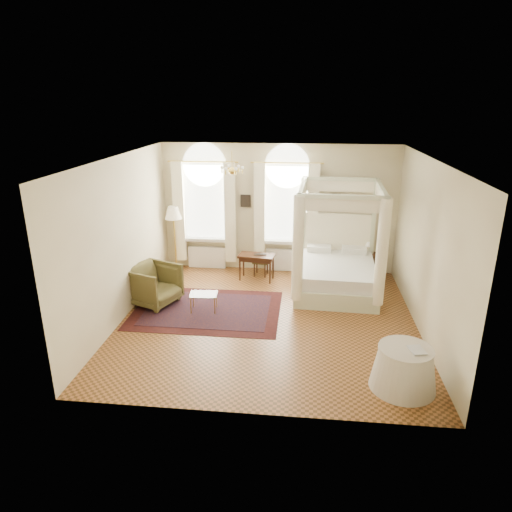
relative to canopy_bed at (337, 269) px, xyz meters
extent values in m
plane|color=#97582B|center=(-1.47, -1.65, -0.58)|extent=(6.00, 6.00, 0.00)
plane|color=beige|center=(-1.47, 1.35, 1.07)|extent=(6.00, 0.00, 6.00)
plane|color=beige|center=(-1.47, -4.65, 1.07)|extent=(6.00, 0.00, 6.00)
plane|color=beige|center=(-4.47, -1.65, 1.07)|extent=(0.00, 6.00, 6.00)
plane|color=beige|center=(1.53, -1.65, 1.07)|extent=(0.00, 6.00, 6.00)
plane|color=white|center=(-1.47, -1.65, 2.72)|extent=(6.00, 6.00, 0.00)
cube|color=silver|center=(-3.37, 1.32, 1.22)|extent=(1.10, 0.04, 1.90)
cylinder|color=silver|center=(-3.37, 1.32, 2.17)|extent=(1.10, 0.04, 1.10)
cube|color=white|center=(-3.37, 1.23, 0.23)|extent=(1.32, 0.24, 0.08)
cube|color=white|center=(-4.04, 1.15, 0.97)|extent=(0.28, 0.14, 2.60)
cube|color=white|center=(-2.70, 1.15, 0.97)|extent=(0.28, 0.14, 2.60)
cube|color=white|center=(-3.37, 1.25, -0.28)|extent=(1.00, 0.12, 0.58)
cube|color=silver|center=(-1.27, 1.32, 1.22)|extent=(1.10, 0.04, 1.90)
cylinder|color=silver|center=(-1.27, 1.32, 2.17)|extent=(1.10, 0.04, 1.10)
cube|color=white|center=(-1.27, 1.23, 0.23)|extent=(1.32, 0.24, 0.08)
cube|color=white|center=(-1.94, 1.15, 0.97)|extent=(0.28, 0.14, 2.60)
cube|color=white|center=(-0.60, 1.15, 0.97)|extent=(0.28, 0.14, 2.60)
cube|color=white|center=(-1.27, 1.25, -0.28)|extent=(1.00, 0.12, 0.58)
cylinder|color=gold|center=(-2.37, -0.45, 2.52)|extent=(0.02, 0.02, 0.40)
sphere|color=gold|center=(-2.37, -0.45, 2.30)|extent=(0.16, 0.16, 0.16)
sphere|color=beige|center=(-2.15, -0.45, 2.37)|extent=(0.07, 0.07, 0.07)
sphere|color=beige|center=(-2.26, -0.26, 2.37)|extent=(0.07, 0.07, 0.07)
sphere|color=beige|center=(-2.48, -0.26, 2.37)|extent=(0.07, 0.07, 0.07)
sphere|color=beige|center=(-2.59, -0.45, 2.37)|extent=(0.07, 0.07, 0.07)
sphere|color=beige|center=(-2.48, -0.64, 2.37)|extent=(0.07, 0.07, 0.07)
sphere|color=beige|center=(-2.26, -0.64, 2.37)|extent=(0.07, 0.07, 0.07)
cube|color=black|center=(-2.32, 1.32, 1.27)|extent=(0.26, 0.03, 0.32)
cube|color=black|center=(-0.02, 1.32, 1.37)|extent=(0.22, 0.03, 0.26)
cube|color=beige|center=(0.00, 0.01, -0.38)|extent=(1.95, 2.36, 0.39)
cube|color=white|center=(0.00, 0.01, -0.03)|extent=(1.83, 2.25, 0.30)
cube|color=white|center=(0.05, 1.11, 0.40)|extent=(1.84, 0.17, 1.30)
cube|color=beige|center=(-0.81, 1.13, 0.67)|extent=(0.10, 0.10, 2.49)
cube|color=beige|center=(0.91, 1.05, 0.67)|extent=(0.10, 0.10, 2.49)
cube|color=beige|center=(-0.90, -1.02, 0.67)|extent=(0.10, 0.10, 2.49)
cube|color=beige|center=(0.81, -1.10, 0.67)|extent=(0.10, 0.10, 2.49)
cube|color=beige|center=(0.05, 1.09, 1.92)|extent=(1.84, 0.17, 0.09)
cube|color=beige|center=(-0.05, -1.06, 1.92)|extent=(1.84, 0.17, 0.09)
cube|color=beige|center=(-0.85, 0.05, 1.92)|extent=(0.19, 2.28, 0.09)
cube|color=beige|center=(0.86, -0.03, 1.92)|extent=(0.19, 2.28, 0.09)
cube|color=white|center=(0.05, 1.09, 1.76)|extent=(1.91, 0.13, 0.30)
cube|color=white|center=(-0.05, -1.06, 1.76)|extent=(1.91, 0.13, 0.30)
cube|color=white|center=(-0.85, 0.05, 1.76)|extent=(0.15, 2.34, 0.30)
cube|color=white|center=(0.86, -0.03, 1.76)|extent=(0.15, 2.34, 0.30)
cylinder|color=white|center=(-0.90, -1.02, 0.78)|extent=(0.24, 0.24, 2.28)
cylinder|color=white|center=(0.81, -1.10, 0.78)|extent=(0.24, 0.24, 2.28)
cube|color=#3A1C0F|center=(0.80, 1.05, -0.26)|extent=(0.55, 0.53, 0.63)
cylinder|color=gold|center=(0.84, 1.13, 0.15)|extent=(0.12, 0.12, 0.19)
cone|color=beige|center=(0.84, 1.13, 0.35)|extent=(0.27, 0.27, 0.21)
cube|color=#3A1C0F|center=(-1.95, 0.54, 0.06)|extent=(0.94, 0.57, 0.05)
cube|color=#3A1C0F|center=(-1.95, 0.54, -0.02)|extent=(0.84, 0.47, 0.09)
cylinder|color=#3A1C0F|center=(-2.31, 0.76, -0.27)|extent=(0.04, 0.04, 0.62)
cylinder|color=#3A1C0F|center=(-1.54, 0.66, -0.27)|extent=(0.04, 0.04, 0.62)
cylinder|color=#3A1C0F|center=(-2.35, 0.41, -0.27)|extent=(0.04, 0.04, 0.62)
cylinder|color=#3A1C0F|center=(-1.59, 0.31, -0.27)|extent=(0.04, 0.04, 0.62)
imported|color=black|center=(-1.87, 0.57, 0.10)|extent=(0.34, 0.26, 0.02)
cube|color=#443C1D|center=(-1.87, 0.85, -0.18)|extent=(0.42, 0.42, 0.07)
cylinder|color=#3A1C0F|center=(-2.02, 0.73, -0.40)|extent=(0.04, 0.04, 0.35)
cylinder|color=#3A1C0F|center=(-1.75, 0.69, -0.40)|extent=(0.04, 0.04, 0.35)
cylinder|color=#3A1C0F|center=(-1.99, 1.01, -0.40)|extent=(0.04, 0.04, 0.35)
cylinder|color=#3A1C0F|center=(-1.71, 0.97, -0.40)|extent=(0.04, 0.04, 0.35)
imported|color=#4C4420|center=(-4.05, -1.12, -0.13)|extent=(1.27, 1.25, 0.89)
cube|color=white|center=(-2.88, -1.38, -0.19)|extent=(0.61, 0.45, 0.02)
cylinder|color=gold|center=(-3.12, -1.56, -0.38)|extent=(0.02, 0.02, 0.39)
cylinder|color=gold|center=(-2.61, -1.53, -0.38)|extent=(0.02, 0.02, 0.39)
cylinder|color=gold|center=(-3.14, -1.23, -0.38)|extent=(0.02, 0.02, 0.39)
cylinder|color=gold|center=(-2.64, -1.19, -0.38)|extent=(0.02, 0.02, 0.39)
cylinder|color=gold|center=(-4.17, 1.05, -0.56)|extent=(0.30, 0.30, 0.03)
cylinder|color=gold|center=(-4.17, 1.05, 0.18)|extent=(0.04, 0.04, 1.51)
cone|color=beige|center=(-4.17, 1.05, 0.98)|extent=(0.44, 0.44, 0.32)
cube|color=#42130F|center=(-2.82, -1.34, -0.57)|extent=(3.14, 2.26, 0.01)
cube|color=black|center=(-2.82, -1.34, -0.57)|extent=(2.65, 1.77, 0.01)
cone|color=beige|center=(0.84, -3.74, -0.24)|extent=(1.03, 1.03, 0.67)
cylinder|color=beige|center=(0.84, -3.74, 0.11)|extent=(0.85, 0.85, 0.04)
imported|color=black|center=(0.88, -3.84, 0.14)|extent=(0.27, 0.33, 0.03)
camera|label=1|loc=(-0.80, -10.13, 3.77)|focal=32.00mm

